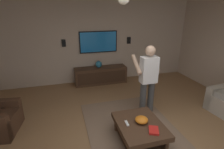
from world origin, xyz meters
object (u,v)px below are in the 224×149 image
object	(u,v)px
coffee_table	(140,128)
tv	(98,42)
bowl	(142,120)
vase_round	(99,64)
wall_speaker_left	(129,40)
book	(154,130)
remote_white	(127,123)
media_console	(101,75)
remote_black	(143,120)
wall_speaker_right	(64,43)
person_standing	(148,77)

from	to	relation	value
coffee_table	tv	bearing A→B (deg)	1.36
bowl	vase_round	world-z (taller)	vase_round
wall_speaker_left	book	bearing A→B (deg)	166.31
remote_white	media_console	bearing A→B (deg)	179.23
bowl	remote_white	bearing A→B (deg)	83.68
remote_white	bowl	bearing A→B (deg)	86.01
remote_black	wall_speaker_left	xyz separation A→B (m)	(3.15, -0.89, 0.93)
media_console	coffee_table	bearing A→B (deg)	1.47
wall_speaker_right	remote_black	bearing A→B (deg)	-158.25
coffee_table	bowl	distance (m)	0.16
wall_speaker_right	vase_round	bearing A→B (deg)	-103.71
remote_white	remote_black	bearing A→B (deg)	92.40
bowl	wall_speaker_right	world-z (taller)	wall_speaker_right
tv	book	bearing A→B (deg)	3.46
media_console	tv	world-z (taller)	tv
media_console	wall_speaker_right	size ratio (longest dim) A/B	7.73
remote_white	wall_speaker_right	world-z (taller)	wall_speaker_right
tv	person_standing	xyz separation A→B (m)	(-2.36, -0.61, -0.41)
coffee_table	bowl	world-z (taller)	bowl
media_console	remote_white	size ratio (longest dim) A/B	11.33
wall_speaker_left	tv	bearing A→B (deg)	90.72
tv	wall_speaker_left	distance (m)	1.06
remote_white	book	size ratio (longest dim) A/B	0.68
tv	wall_speaker_left	bearing A→B (deg)	90.72
media_console	bowl	world-z (taller)	media_console
wall_speaker_left	vase_round	bearing A→B (deg)	102.62
media_console	remote_white	distance (m)	2.91
media_console	tv	size ratio (longest dim) A/B	1.38
coffee_table	book	distance (m)	0.32
tv	remote_white	world-z (taller)	tv
media_console	remote_black	bearing A→B (deg)	3.31
coffee_table	vase_round	size ratio (longest dim) A/B	4.55
remote_white	vase_round	bearing A→B (deg)	-179.51
coffee_table	tv	xyz separation A→B (m)	(3.19, 0.08, 1.05)
tv	bowl	distance (m)	3.30
coffee_table	wall_speaker_left	size ratio (longest dim) A/B	4.55
tv	remote_white	distance (m)	3.28
wall_speaker_left	person_standing	bearing A→B (deg)	169.47
book	wall_speaker_right	size ratio (longest dim) A/B	1.00
media_console	book	world-z (taller)	media_console
vase_round	remote_white	bearing A→B (deg)	178.16
tv	vase_round	world-z (taller)	tv
wall_speaker_right	remote_white	bearing A→B (deg)	-163.52
wall_speaker_right	media_console	bearing A→B (deg)	-103.11
book	coffee_table	bearing A→B (deg)	50.02
tv	media_console	bearing A→B (deg)	0.00
media_console	wall_speaker_right	world-z (taller)	wall_speaker_right
person_standing	wall_speaker_left	bearing A→B (deg)	-10.77
media_console	person_standing	distance (m)	2.31
person_standing	book	bearing A→B (deg)	159.54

